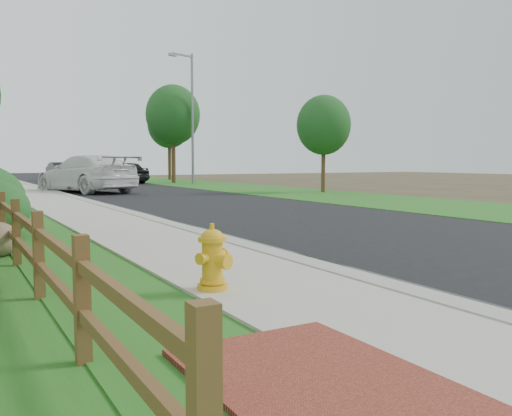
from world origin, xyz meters
TOP-DOWN VIEW (x-y plane):
  - ground at (0.00, 0.00)m, footprint 120.00×120.00m
  - road at (4.60, 35.00)m, footprint 8.00×90.00m
  - curb at (0.40, 35.00)m, footprint 0.40×90.00m
  - wet_gutter at (0.75, 35.00)m, footprint 0.50×90.00m
  - sidewalk at (-0.90, 35.00)m, footprint 2.20×90.00m
  - verge_far at (11.50, 35.00)m, footprint 6.00×90.00m
  - brick_patch at (-2.20, -1.00)m, footprint 1.60×2.40m
  - ranch_fence at (-3.60, 6.40)m, footprint 0.12×16.92m
  - fire_hydrant at (-1.70, 1.97)m, footprint 0.54×0.44m
  - white_suv at (2.00, 25.83)m, footprint 4.84×7.39m
  - dark_car_mid at (7.20, 36.90)m, footprint 3.08×5.24m
  - dark_car_far at (4.02, 44.07)m, footprint 2.09×4.94m
  - streetlight at (11.15, 33.08)m, footprint 2.13×0.84m
  - tree_near_right at (13.00, 19.38)m, footprint 2.89×2.89m
  - tree_mid_right at (10.62, 35.24)m, footprint 4.13×4.13m
  - tree_far_right at (12.88, 42.09)m, footprint 3.83×3.83m

SIDE VIEW (x-z plane):
  - ground at x=0.00m, z-range 0.00..0.00m
  - road at x=4.60m, z-range 0.00..0.02m
  - verge_far at x=11.50m, z-range 0.00..0.04m
  - wet_gutter at x=0.75m, z-range 0.02..0.02m
  - sidewalk at x=-0.90m, z-range 0.00..0.10m
  - brick_patch at x=-2.20m, z-range 0.00..0.11m
  - curb at x=0.40m, z-range 0.00..0.12m
  - fire_hydrant at x=-1.70m, z-range 0.07..0.89m
  - ranch_fence at x=-3.60m, z-range 0.07..1.17m
  - dark_car_far at x=4.02m, z-range 0.02..1.61m
  - dark_car_mid at x=7.20m, z-range 0.02..1.69m
  - white_suv at x=2.00m, z-range 0.02..2.01m
  - tree_near_right at x=13.00m, z-range 1.00..6.20m
  - tree_far_right at x=12.88m, z-range 1.41..8.47m
  - tree_mid_right at x=10.62m, z-range 1.46..8.95m
  - streetlight at x=11.15m, z-range 0.63..10.10m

